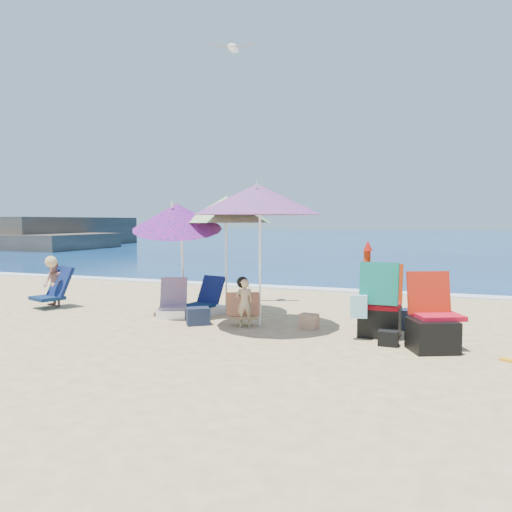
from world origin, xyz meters
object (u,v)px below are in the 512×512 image
(umbrella_turquoise, at_px, (257,199))
(person_center, at_px, (244,303))
(umbrella_blue, at_px, (177,216))
(camp_chair_right, at_px, (379,309))
(umbrella_striped, at_px, (226,210))
(person_left, at_px, (54,283))
(seagull, at_px, (233,48))
(chair_navy, at_px, (206,304))
(furled_umbrella, at_px, (367,281))
(chair_rainbow, at_px, (172,307))
(camp_chair_left, at_px, (432,327))

(umbrella_turquoise, bearing_deg, person_center, 159.82)
(umbrella_blue, height_order, camp_chair_right, umbrella_blue)
(umbrella_striped, xyz_separation_m, person_left, (-3.47, -0.49, -1.42))
(umbrella_striped, distance_m, camp_chair_right, 3.26)
(umbrella_blue, bearing_deg, seagull, 65.63)
(person_center, bearing_deg, person_left, 174.73)
(chair_navy, relative_size, seagull, 0.97)
(umbrella_striped, height_order, umbrella_blue, umbrella_blue)
(chair_navy, bearing_deg, furled_umbrella, -8.14)
(umbrella_striped, bearing_deg, umbrella_blue, -147.64)
(umbrella_striped, xyz_separation_m, chair_rainbow, (-0.79, -0.57, -1.70))
(umbrella_striped, distance_m, person_center, 1.87)
(umbrella_blue, relative_size, chair_navy, 2.78)
(umbrella_blue, xyz_separation_m, furled_umbrella, (3.29, -0.04, -1.00))
(umbrella_turquoise, bearing_deg, camp_chair_left, -8.99)
(camp_chair_right, bearing_deg, umbrella_blue, 174.33)
(camp_chair_right, height_order, person_center, camp_chair_right)
(camp_chair_right, bearing_deg, chair_rainbow, 176.02)
(chair_navy, xyz_separation_m, camp_chair_right, (3.15, -0.72, 0.22))
(umbrella_turquoise, xyz_separation_m, person_left, (-4.42, 0.48, -1.55))
(furled_umbrella, bearing_deg, umbrella_blue, 179.24)
(camp_chair_left, bearing_deg, seagull, 149.91)
(umbrella_blue, relative_size, furled_umbrella, 1.55)
(umbrella_blue, relative_size, person_left, 2.11)
(umbrella_turquoise, xyz_separation_m, umbrella_striped, (-0.95, 0.97, -0.13))
(umbrella_turquoise, bearing_deg, furled_umbrella, 16.07)
(seagull, bearing_deg, person_center, -62.43)
(chair_rainbow, height_order, seagull, seagull)
(seagull, bearing_deg, umbrella_striped, -77.11)
(furled_umbrella, height_order, person_center, furled_umbrella)
(umbrella_striped, relative_size, chair_navy, 2.79)
(chair_rainbow, xyz_separation_m, person_center, (1.47, -0.31, 0.20))
(umbrella_striped, xyz_separation_m, chair_navy, (-0.36, -0.09, -1.70))
(person_center, xyz_separation_m, person_left, (-4.15, 0.38, 0.09))
(umbrella_blue, bearing_deg, umbrella_striped, 32.36)
(seagull, bearing_deg, furled_umbrella, -25.00)
(umbrella_blue, relative_size, seagull, 2.69)
(person_left, bearing_deg, camp_chair_right, -2.97)
(umbrella_striped, relative_size, umbrella_blue, 1.00)
(camp_chair_left, distance_m, person_center, 2.90)
(chair_rainbow, bearing_deg, umbrella_striped, 35.70)
(umbrella_blue, distance_m, camp_chair_right, 3.79)
(umbrella_striped, distance_m, seagull, 3.17)
(person_left, relative_size, seagull, 1.28)
(umbrella_turquoise, xyz_separation_m, chair_navy, (-1.31, 0.88, -1.83))
(umbrella_striped, relative_size, camp_chair_left, 2.13)
(umbrella_striped, distance_m, umbrella_blue, 0.88)
(chair_navy, bearing_deg, umbrella_striped, 13.95)
(seagull, bearing_deg, chair_navy, -102.36)
(umbrella_turquoise, distance_m, camp_chair_left, 3.12)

